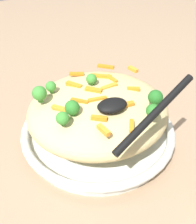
{
  "coord_description": "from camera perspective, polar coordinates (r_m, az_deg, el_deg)",
  "views": [
    {
      "loc": [
        -0.19,
        -0.39,
        0.41
      ],
      "look_at": [
        0.0,
        0.0,
        0.08
      ],
      "focal_mm": 43.24,
      "sensor_mm": 36.0,
      "label": 1
    }
  ],
  "objects": [
    {
      "name": "carrot_piece_0",
      "position": [
        0.49,
        -8.05,
        0.76
      ],
      "size": [
        0.03,
        0.03,
        0.01
      ],
      "primitive_type": "cube",
      "rotation": [
        0.0,
        0.0,
        5.44
      ],
      "color": "orange",
      "rests_on": "pasta_mound"
    },
    {
      "name": "carrot_piece_3",
      "position": [
        0.54,
        2.39,
        5.43
      ],
      "size": [
        0.04,
        0.01,
        0.01
      ],
      "primitive_type": "cube",
      "rotation": [
        0.0,
        0.0,
        3.27
      ],
      "color": "orange",
      "rests_on": "pasta_mound"
    },
    {
      "name": "carrot_piece_9",
      "position": [
        0.54,
        7.5,
        4.88
      ],
      "size": [
        0.03,
        0.02,
        0.01
      ],
      "primitive_type": "cube",
      "rotation": [
        0.0,
        0.0,
        5.8
      ],
      "color": "orange",
      "rests_on": "pasta_mound"
    },
    {
      "name": "broccoli_floret_6",
      "position": [
        0.47,
        11.54,
        0.22
      ],
      "size": [
        0.02,
        0.02,
        0.03
      ],
      "color": "#296820",
      "rests_on": "pasta_mound"
    },
    {
      "name": "carrot_piece_8",
      "position": [
        0.49,
        5.94,
        1.54
      ],
      "size": [
        0.03,
        0.01,
        0.01
      ],
      "primitive_type": "cube",
      "rotation": [
        0.0,
        0.0,
        6.25
      ],
      "color": "orange",
      "rests_on": "pasta_mound"
    },
    {
      "name": "serving_bowl",
      "position": [
        0.58,
        0.0,
        -4.16
      ],
      "size": [
        0.33,
        0.33,
        0.04
      ],
      "color": "silver",
      "rests_on": "ground_plane"
    },
    {
      "name": "ground_plane",
      "position": [
        0.6,
        0.0,
        -5.7
      ],
      "size": [
        2.4,
        2.4,
        0.0
      ],
      "primitive_type": "plane",
      "color": "#9E7F60"
    },
    {
      "name": "carrot_piece_5",
      "position": [
        0.44,
        1.18,
        -3.81
      ],
      "size": [
        0.01,
        0.03,
        0.01
      ],
      "primitive_type": "cube",
      "rotation": [
        0.0,
        0.0,
        4.9
      ],
      "color": "orange",
      "rests_on": "pasta_mound"
    },
    {
      "name": "carrot_piece_10",
      "position": [
        0.45,
        7.12,
        -2.91
      ],
      "size": [
        0.02,
        0.03,
        0.01
      ],
      "primitive_type": "cube",
      "rotation": [
        0.0,
        0.0,
        1.02
      ],
      "color": "orange",
      "rests_on": "pasta_mound"
    },
    {
      "name": "carrot_piece_14",
      "position": [
        0.62,
        1.64,
        9.59
      ],
      "size": [
        0.03,
        0.03,
        0.01
      ],
      "primitive_type": "cube",
      "rotation": [
        0.0,
        0.0,
        2.42
      ],
      "color": "orange",
      "rests_on": "pasta_mound"
    },
    {
      "name": "broccoli_floret_3",
      "position": [
        0.53,
        -9.94,
        5.3
      ],
      "size": [
        0.02,
        0.02,
        0.02
      ],
      "color": "#377928",
      "rests_on": "pasta_mound"
    },
    {
      "name": "carrot_piece_13",
      "position": [
        0.57,
        2.96,
        7.06
      ],
      "size": [
        0.01,
        0.03,
        0.01
      ],
      "primitive_type": "cube",
      "rotation": [
        0.0,
        0.0,
        4.85
      ],
      "color": "orange",
      "rests_on": "pasta_mound"
    },
    {
      "name": "broccoli_floret_4",
      "position": [
        0.49,
        12.04,
        3.0
      ],
      "size": [
        0.03,
        0.03,
        0.03
      ],
      "color": "#205B1C",
      "rests_on": "pasta_mound"
    },
    {
      "name": "broccoli_floret_5",
      "position": [
        0.51,
        -12.27,
        3.83
      ],
      "size": [
        0.03,
        0.03,
        0.03
      ],
      "color": "#377928",
      "rests_on": "pasta_mound"
    },
    {
      "name": "broccoli_floret_2",
      "position": [
        0.45,
        -7.51,
        -1.34
      ],
      "size": [
        0.02,
        0.02,
        0.03
      ],
      "color": "#377928",
      "rests_on": "pasta_mound"
    },
    {
      "name": "carrot_piece_15",
      "position": [
        0.5,
        -3.91,
        2.3
      ],
      "size": [
        0.03,
        0.03,
        0.01
      ],
      "primitive_type": "cube",
      "rotation": [
        0.0,
        0.0,
        2.37
      ],
      "color": "orange",
      "rests_on": "pasta_mound"
    },
    {
      "name": "carrot_piece_6",
      "position": [
        0.46,
        0.2,
        -1.31
      ],
      "size": [
        0.03,
        0.02,
        0.01
      ],
      "primitive_type": "cube",
      "rotation": [
        0.0,
        0.0,
        2.53
      ],
      "color": "orange",
      "rests_on": "pasta_mound"
    },
    {
      "name": "pasta_mound",
      "position": [
        0.55,
        0.0,
        0.46
      ],
      "size": [
        0.29,
        0.27,
        0.09
      ],
      "primitive_type": "ellipsoid",
      "color": "#D1BA7A",
      "rests_on": "serving_bowl"
    },
    {
      "name": "carrot_piece_1",
      "position": [
        0.52,
        -0.95,
        4.62
      ],
      "size": [
        0.03,
        0.03,
        0.01
      ],
      "primitive_type": "cube",
      "rotation": [
        0.0,
        0.0,
        5.52
      ],
      "color": "orange",
      "rests_on": "pasta_mound"
    },
    {
      "name": "carrot_piece_11",
      "position": [
        0.61,
        7.42,
        8.96
      ],
      "size": [
        0.01,
        0.03,
        0.01
      ],
      "primitive_type": "cube",
      "rotation": [
        0.0,
        0.0,
        1.8
      ],
      "color": "orange",
      "rests_on": "pasta_mound"
    },
    {
      "name": "carrot_piece_2",
      "position": [
        0.5,
        -0.12,
        2.68
      ],
      "size": [
        0.04,
        0.01,
        0.01
      ],
      "primitive_type": "cube",
      "rotation": [
        0.0,
        0.0,
        2.99
      ],
      "color": "orange",
      "rests_on": "pasta_mound"
    },
    {
      "name": "carrot_piece_12",
      "position": [
        0.59,
        -4.54,
        8.06
      ],
      "size": [
        0.03,
        0.02,
        0.01
      ],
      "primitive_type": "cube",
      "rotation": [
        0.0,
        0.0,
        2.7
      ],
      "color": "orange",
      "rests_on": "pasta_mound"
    },
    {
      "name": "serving_spoon",
      "position": [
        0.45,
        6.53,
        0.91
      ],
      "size": [
        0.17,
        0.13,
        0.07
      ],
      "color": "black",
      "rests_on": "pasta_mound"
    },
    {
      "name": "carrot_piece_4",
      "position": [
        0.55,
        -5.1,
        5.7
      ],
      "size": [
        0.03,
        0.03,
        0.01
      ],
      "primitive_type": "cube",
      "rotation": [
        0.0,
        0.0,
        2.17
      ],
      "color": "orange",
      "rests_on": "pasta_mound"
    },
    {
      "name": "broccoli_floret_0",
      "position": [
        0.54,
        -0.97,
        7.02
      ],
      "size": [
        0.02,
        0.02,
        0.03
      ],
      "color": "#377928",
      "rests_on": "pasta_mound"
    },
    {
      "name": "broccoli_floret_1",
      "position": [
        0.47,
        -5.48,
        0.9
      ],
      "size": [
        0.03,
        0.03,
        0.03
      ],
      "color": "#296820",
      "rests_on": "pasta_mound"
    },
    {
      "name": "carrot_piece_7",
      "position": [
        0.57,
        0.74,
        7.52
      ],
      "size": [
        0.04,
        0.03,
        0.01
      ],
      "primitive_type": "cube",
      "rotation": [
        0.0,
        0.0,
        5.68
      ],
      "color": "orange",
      "rests_on": "pasta_mound"
    }
  ]
}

